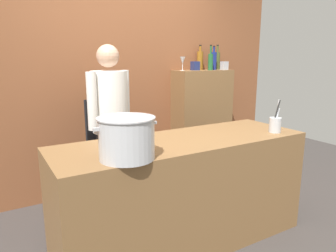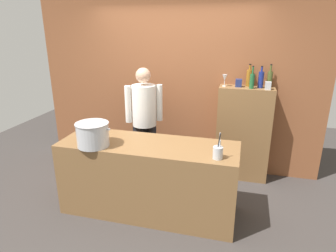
{
  "view_description": "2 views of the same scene",
  "coord_description": "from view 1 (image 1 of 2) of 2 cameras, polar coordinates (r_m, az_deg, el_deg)",
  "views": [
    {
      "loc": [
        -1.33,
        -2.02,
        1.54
      ],
      "look_at": [
        0.1,
        0.41,
        0.92
      ],
      "focal_mm": 33.34,
      "sensor_mm": 36.0,
      "label": 1
    },
    {
      "loc": [
        1.03,
        -3.01,
        2.21
      ],
      "look_at": [
        0.12,
        0.44,
        0.98
      ],
      "focal_mm": 31.49,
      "sensor_mm": 36.0,
      "label": 2
    }
  ],
  "objects": [
    {
      "name": "bar_cabinet",
      "position": [
        4.1,
        6.19,
        0.4
      ],
      "size": [
        0.76,
        0.32,
        1.38
      ],
      "primitive_type": "cube",
      "color": "brown",
      "rests_on": "ground_plane"
    },
    {
      "name": "stockpot_large",
      "position": [
        2.01,
        -7.57,
        -2.21
      ],
      "size": [
        0.43,
        0.37,
        0.27
      ],
      "color": "#B7BABF",
      "rests_on": "prep_counter"
    },
    {
      "name": "utensil_crock",
      "position": [
        2.88,
        19.01,
        0.29
      ],
      "size": [
        0.1,
        0.1,
        0.29
      ],
      "color": "#B7BABF",
      "rests_on": "prep_counter"
    },
    {
      "name": "wine_bottle_olive",
      "position": [
        4.25,
        8.99,
        11.77
      ],
      "size": [
        0.07,
        0.07,
        0.32
      ],
      "color": "#475123",
      "rests_on": "bar_cabinet"
    },
    {
      "name": "prep_counter",
      "position": [
        2.65,
        2.77,
        -11.89
      ],
      "size": [
        2.09,
        0.7,
        0.9
      ],
      "primitive_type": "cube",
      "color": "brown",
      "rests_on": "ground_plane"
    },
    {
      "name": "wine_bottle_green",
      "position": [
        3.98,
        7.78,
        11.65
      ],
      "size": [
        0.06,
        0.06,
        0.31
      ],
      "color": "#1E592D",
      "rests_on": "bar_cabinet"
    },
    {
      "name": "wine_bottle_amber",
      "position": [
        4.09,
        5.88,
        11.89
      ],
      "size": [
        0.08,
        0.08,
        0.31
      ],
      "color": "#8C5919",
      "rests_on": "bar_cabinet"
    },
    {
      "name": "wine_bottle_cobalt",
      "position": [
        4.12,
        8.35,
        11.77
      ],
      "size": [
        0.07,
        0.07,
        0.3
      ],
      "color": "navy",
      "rests_on": "bar_cabinet"
    },
    {
      "name": "brick_back_panel",
      "position": [
        3.67,
        -9.38,
        11.63
      ],
      "size": [
        4.4,
        0.1,
        3.0
      ],
      "primitive_type": "cube",
      "color": "brown",
      "rests_on": "ground_plane"
    },
    {
      "name": "chef",
      "position": [
        3.05,
        -10.56,
        1.31
      ],
      "size": [
        0.49,
        0.41,
        1.66
      ],
      "rotation": [
        0.0,
        0.0,
        3.59
      ],
      "color": "black",
      "rests_on": "ground_plane"
    },
    {
      "name": "spice_tin_navy",
      "position": [
        3.94,
        4.99,
        10.9
      ],
      "size": [
        0.09,
        0.09,
        0.11
      ],
      "primitive_type": "cube",
      "color": "navy",
      "rests_on": "bar_cabinet"
    },
    {
      "name": "spice_tin_silver",
      "position": [
        4.1,
        10.25,
        10.8
      ],
      "size": [
        0.08,
        0.08,
        0.11
      ],
      "primitive_type": "cube",
      "color": "#B2B2B7",
      "rests_on": "bar_cabinet"
    },
    {
      "name": "ground_plane",
      "position": [
        2.87,
        2.67,
        -20.11
      ],
      "size": [
        8.0,
        8.0,
        0.0
      ],
      "primitive_type": "plane",
      "color": "#383330"
    },
    {
      "name": "wine_glass_tall",
      "position": [
        3.82,
        2.68,
        11.79
      ],
      "size": [
        0.07,
        0.07,
        0.17
      ],
      "color": "silver",
      "rests_on": "bar_cabinet"
    }
  ]
}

